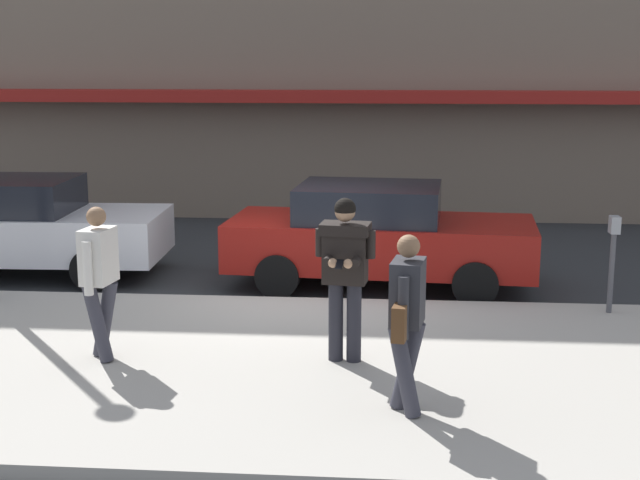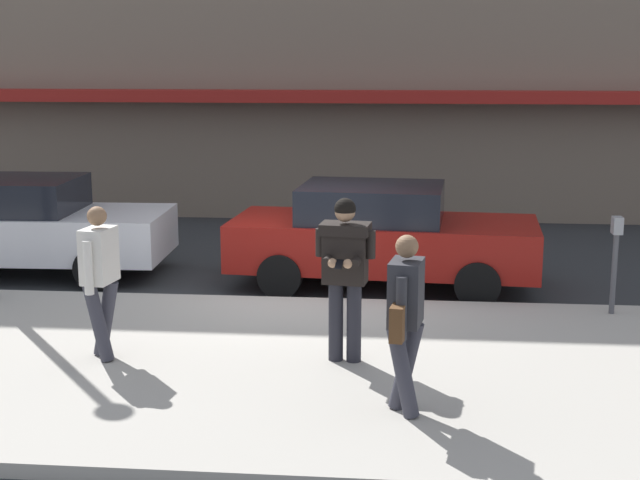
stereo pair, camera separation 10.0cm
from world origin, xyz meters
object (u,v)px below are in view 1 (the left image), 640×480
Objects in this scene: parked_sedan_mid at (378,235)px; pedestrian_with_bag at (407,313)px; parking_meter at (613,250)px; pedestrian_in_light_coat at (99,273)px; parked_sedan_near at (17,226)px; man_texting_on_phone at (345,262)px.

parked_sedan_mid is 5.19m from pedestrian_with_bag.
parked_sedan_mid is 3.44m from parking_meter.
pedestrian_in_light_coat reaches higher than parking_meter.
parking_meter is (8.69, -1.85, 0.18)m from parked_sedan_near.
man_texting_on_phone reaches higher than pedestrian_with_bag.
pedestrian_in_light_coat reaches higher than parked_sedan_mid.
pedestrian_in_light_coat is at bearing -159.01° from parking_meter.
man_texting_on_phone is at bearing -94.40° from parked_sedan_mid.
pedestrian_with_bag is at bearing -20.87° from pedestrian_in_light_coat.
pedestrian_with_bag is at bearing -86.09° from parked_sedan_mid.
parked_sedan_near is 3.59× the size of parking_meter.
pedestrian_in_light_coat is at bearing -176.84° from man_texting_on_phone.
parked_sedan_mid is at bearing 53.03° from pedestrian_in_light_coat.
pedestrian_with_bag is (6.01, -5.40, 0.32)m from parked_sedan_near.
pedestrian_with_bag is 1.34× the size of parking_meter.
man_texting_on_phone is 2.66m from pedestrian_in_light_coat.
pedestrian_in_light_coat and pedestrian_with_bag have the same top height.
parked_sedan_near is at bearing 177.61° from parked_sedan_mid.
pedestrian_in_light_coat is 6.40m from parking_meter.
pedestrian_with_bag reaches higher than parked_sedan_near.
man_texting_on_phone is at bearing -147.13° from parking_meter.
pedestrian_in_light_coat is (2.71, -4.15, 0.32)m from parked_sedan_near.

